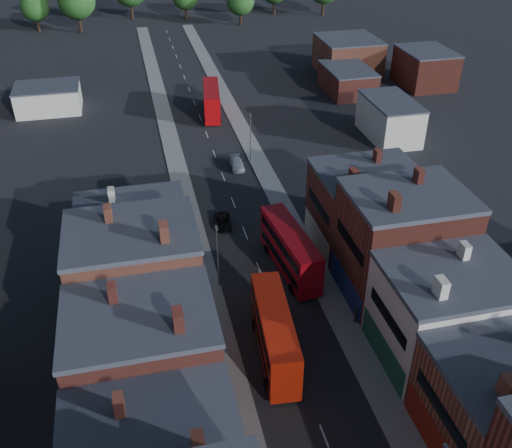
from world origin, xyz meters
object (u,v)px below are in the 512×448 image
bus_2 (212,100)px  ped_3 (356,314)px  car_3 (237,164)px  bus_0 (275,333)px  car_2 (223,221)px  ped_1 (223,395)px  bus_1 (290,249)px

bus_2 → ped_3: 60.16m
car_3 → ped_3: bearing=-79.9°
bus_0 → ped_3: size_ratio=6.56×
car_3 → ped_3: ped_3 is taller
car_2 → car_3: bearing=76.9°
ped_1 → car_2: bearing=-105.3°
car_2 → bus_0: bearing=-83.2°
car_2 → bus_1: bearing=-56.7°
car_2 → car_3: (5.18, 15.87, 0.05)m
bus_1 → car_2: 12.89m
bus_1 → ped_3: bearing=-74.0°
bus_2 → car_3: 22.60m
ped_1 → bus_1: bearing=-127.5°
ped_1 → ped_3: 17.03m
bus_0 → car_3: 40.36m
car_2 → ped_1: bearing=-95.2°
car_2 → ped_3: (10.21, -21.54, 0.46)m
bus_2 → ped_1: bus_2 is taller
car_2 → ped_1: size_ratio=2.37×
ped_3 → car_3: bearing=31.0°
bus_2 → car_2: bearing=-89.4°
bus_0 → bus_2: 62.68m
car_3 → car_2: bearing=-105.7°
bus_0 → car_3: bearing=88.6°
bus_1 → car_3: bus_1 is taller
bus_1 → bus_2: bus_1 is taller
bus_1 → car_2: (-6.01, 11.18, -2.29)m
bus_1 → bus_2: 49.55m
car_3 → ped_1: bearing=-100.6°
ped_1 → car_3: bearing=-108.1°
car_2 → ped_3: 23.84m
bus_0 → bus_2: bus_0 is taller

